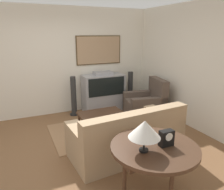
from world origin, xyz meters
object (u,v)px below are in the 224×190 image
at_px(console_table, 154,151).
at_px(mantel_clock, 166,138).
at_px(armchair, 146,105).
at_px(table_lamp, 145,129).
at_px(tv, 103,92).
at_px(speaker_tower_right, 130,90).
at_px(speaker_tower_left, 74,97).
at_px(coffee_table, 101,115).
at_px(couch, 127,138).

height_order(console_table, mantel_clock, mantel_clock).
relative_size(armchair, table_lamp, 2.74).
distance_m(tv, table_lamp, 3.55).
bearing_deg(speaker_tower_right, speaker_tower_left, 180.00).
height_order(tv, speaker_tower_left, tv).
bearing_deg(coffee_table, couch, -87.94).
relative_size(table_lamp, mantel_clock, 1.92).
distance_m(console_table, speaker_tower_right, 3.67).
height_order(tv, speaker_tower_right, tv).
distance_m(tv, speaker_tower_right, 0.83).
height_order(tv, console_table, tv).
distance_m(console_table, table_lamp, 0.39).
relative_size(mantel_clock, speaker_tower_left, 0.19).
bearing_deg(console_table, mantel_clock, -19.09).
relative_size(table_lamp, speaker_tower_left, 0.37).
bearing_deg(couch, table_lamp, 66.38).
bearing_deg(speaker_tower_right, armchair, -91.79).
bearing_deg(console_table, speaker_tower_right, 65.42).
distance_m(tv, speaker_tower_left, 0.83).
bearing_deg(couch, console_table, 74.91).
bearing_deg(speaker_tower_right, tv, 179.05).
bearing_deg(tv, speaker_tower_left, -179.05).
height_order(couch, speaker_tower_right, speaker_tower_right).
bearing_deg(coffee_table, console_table, -94.44).
bearing_deg(speaker_tower_left, table_lamp, -91.07).
xyz_separation_m(couch, speaker_tower_left, (-0.33, 2.27, 0.16)).
xyz_separation_m(tv, speaker_tower_left, (-0.82, -0.01, -0.03)).
relative_size(console_table, mantel_clock, 5.47).
bearing_deg(tv, speaker_tower_right, -0.95).
relative_size(couch, mantel_clock, 9.99).
xyz_separation_m(table_lamp, speaker_tower_left, (0.06, 3.38, -0.54)).
relative_size(coffee_table, mantel_clock, 4.86).
height_order(coffee_table, console_table, console_table).
bearing_deg(mantel_clock, speaker_tower_left, 94.29).
xyz_separation_m(tv, console_table, (-0.70, -3.35, 0.17)).
xyz_separation_m(tv, coffee_table, (-0.53, -1.19, -0.15)).
bearing_deg(armchair, table_lamp, -22.73).
distance_m(armchair, coffee_table, 1.36).
distance_m(armchair, table_lamp, 3.10).
bearing_deg(speaker_tower_left, coffee_table, -76.02).
distance_m(console_table, speaker_tower_left, 3.34).
distance_m(mantel_clock, speaker_tower_left, 3.41).
bearing_deg(mantel_clock, speaker_tower_right, 67.57).
distance_m(armchair, speaker_tower_left, 1.85).
bearing_deg(mantel_clock, table_lamp, 179.84).
xyz_separation_m(tv, armchair, (0.80, -0.89, -0.20)).
height_order(armchair, speaker_tower_left, speaker_tower_left).
bearing_deg(tv, couch, -102.21).
relative_size(armchair, speaker_tower_right, 1.02).
height_order(console_table, speaker_tower_left, speaker_tower_left).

